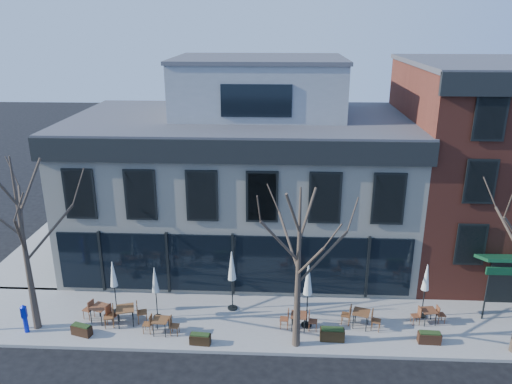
{
  "coord_description": "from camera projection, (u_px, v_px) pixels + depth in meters",
  "views": [
    {
      "loc": [
        2.17,
        -21.77,
        13.2
      ],
      "look_at": [
        1.02,
        2.0,
        4.91
      ],
      "focal_mm": 35.0,
      "sensor_mm": 36.0,
      "label": 1
    }
  ],
  "objects": [
    {
      "name": "ground",
      "position": [
        234.0,
        297.0,
        24.97
      ],
      "size": [
        120.0,
        120.0,
        0.0
      ],
      "primitive_type": "plane",
      "color": "black",
      "rests_on": "ground"
    },
    {
      "name": "sidewalk_front",
      "position": [
        300.0,
        322.0,
        22.77
      ],
      "size": [
        33.5,
        4.7,
        0.15
      ],
      "primitive_type": "cube",
      "color": "gray",
      "rests_on": "ground"
    },
    {
      "name": "sidewalk_side",
      "position": [
        63.0,
        241.0,
        31.12
      ],
      "size": [
        4.5,
        12.0,
        0.15
      ],
      "primitive_type": "cube",
      "color": "gray",
      "rests_on": "ground"
    },
    {
      "name": "corner_building",
      "position": [
        242.0,
        177.0,
        28.2
      ],
      "size": [
        18.39,
        10.39,
        11.1
      ],
      "color": "silver",
      "rests_on": "ground"
    },
    {
      "name": "red_brick_building",
      "position": [
        477.0,
        165.0,
        27.23
      ],
      "size": [
        8.2,
        11.78,
        11.18
      ],
      "color": "brown",
      "rests_on": "ground"
    },
    {
      "name": "tree_corner",
      "position": [
        24.0,
        244.0,
        20.94
      ],
      "size": [
        3.93,
        3.98,
        7.92
      ],
      "color": "#382B21",
      "rests_on": "sidewalk_front"
    },
    {
      "name": "tree_mid",
      "position": [
        299.0,
        268.0,
        19.91
      ],
      "size": [
        3.5,
        3.55,
        7.04
      ],
      "color": "#382B21",
      "rests_on": "sidewalk_front"
    },
    {
      "name": "call_box",
      "position": [
        25.0,
        318.0,
        21.74
      ],
      "size": [
        0.27,
        0.27,
        1.37
      ],
      "color": "#0D1CB1",
      "rests_on": "sidewalk_front"
    },
    {
      "name": "cafe_set_0",
      "position": [
        100.0,
        312.0,
        22.58
      ],
      "size": [
        1.83,
        1.03,
        0.94
      ],
      "color": "brown",
      "rests_on": "sidewalk_front"
    },
    {
      "name": "cafe_set_1",
      "position": [
        125.0,
        314.0,
        22.35
      ],
      "size": [
        1.99,
        1.03,
        1.02
      ],
      "color": "brown",
      "rests_on": "sidewalk_front"
    },
    {
      "name": "cafe_set_2",
      "position": [
        161.0,
        325.0,
        21.72
      ],
      "size": [
        1.66,
        0.7,
        0.86
      ],
      "color": "brown",
      "rests_on": "sidewalk_front"
    },
    {
      "name": "cafe_set_3",
      "position": [
        299.0,
        320.0,
        22.04
      ],
      "size": [
        1.73,
        0.75,
        0.9
      ],
      "color": "brown",
      "rests_on": "sidewalk_front"
    },
    {
      "name": "cafe_set_4",
      "position": [
        361.0,
        317.0,
        22.18
      ],
      "size": [
        1.83,
        0.97,
        0.94
      ],
      "color": "brown",
      "rests_on": "sidewalk_front"
    },
    {
      "name": "cafe_set_5",
      "position": [
        428.0,
        315.0,
        22.46
      ],
      "size": [
        1.61,
        0.71,
        0.83
      ],
      "color": "brown",
      "rests_on": "sidewalk_front"
    },
    {
      "name": "umbrella_0",
      "position": [
        113.0,
        277.0,
        22.87
      ],
      "size": [
        0.42,
        0.42,
        2.61
      ],
      "color": "black",
      "rests_on": "sidewalk_front"
    },
    {
      "name": "umbrella_1",
      "position": [
        155.0,
        283.0,
        22.44
      ],
      "size": [
        0.41,
        0.41,
        2.56
      ],
      "color": "black",
      "rests_on": "sidewalk_front"
    },
    {
      "name": "umbrella_2",
      "position": [
        232.0,
        269.0,
        23.03
      ],
      "size": [
        0.48,
        0.48,
        2.99
      ],
      "color": "black",
      "rests_on": "sidewalk_front"
    },
    {
      "name": "umbrella_3",
      "position": [
        308.0,
        283.0,
        21.71
      ],
      "size": [
        0.49,
        0.49,
        3.07
      ],
      "color": "black",
      "rests_on": "sidewalk_front"
    },
    {
      "name": "umbrella_4",
      "position": [
        426.0,
        280.0,
        22.5
      ],
      "size": [
        0.43,
        0.43,
        2.66
      ],
      "color": "black",
      "rests_on": "sidewalk_front"
    },
    {
      "name": "planter_0",
      "position": [
        82.0,
        330.0,
        21.68
      ],
      "size": [
        0.97,
        0.61,
        0.5
      ],
      "color": "black",
      "rests_on": "sidewalk_front"
    },
    {
      "name": "planter_1",
      "position": [
        200.0,
        339.0,
        21.07
      ],
      "size": [
        0.91,
        0.42,
        0.49
      ],
      "color": "black",
      "rests_on": "sidewalk_front"
    },
    {
      "name": "planter_2",
      "position": [
        332.0,
        334.0,
        21.32
      ],
      "size": [
        1.05,
        0.45,
        0.58
      ],
      "color": "black",
      "rests_on": "sidewalk_front"
    },
    {
      "name": "planter_3",
      "position": [
        429.0,
        337.0,
        21.14
      ],
      "size": [
        0.95,
        0.41,
        0.53
      ],
      "color": "black",
      "rests_on": "sidewalk_front"
    }
  ]
}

